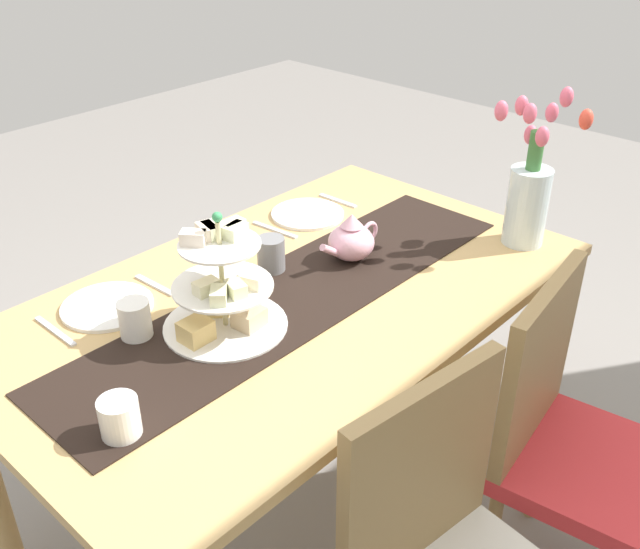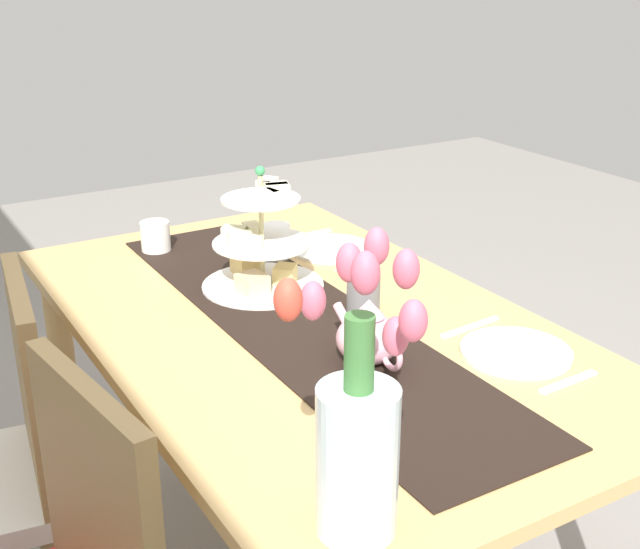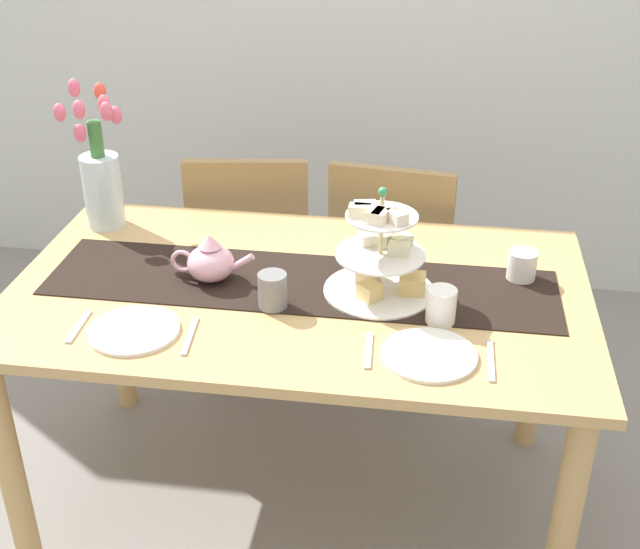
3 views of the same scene
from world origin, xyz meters
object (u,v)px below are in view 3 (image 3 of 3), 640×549
tiered_cake_stand (382,258)px  dinner_plate_right (429,355)px  teapot (210,261)px  tulip_vase (101,177)px  chair_left (252,253)px  fork_left (79,326)px  mug_white_text (441,306)px  dining_table (300,321)px  fork_right (368,350)px  dinner_plate_left (134,330)px  knife_left (190,336)px  mug_grey (273,290)px  chair_right (394,263)px  knife_right (491,361)px  cream_jug (522,266)px

tiered_cake_stand → dinner_plate_right: (0.14, -0.29, -0.10)m
teapot → tulip_vase: (-0.42, 0.30, 0.10)m
chair_left → fork_left: (-0.22, -0.98, 0.28)m
tulip_vase → mug_white_text: tulip_vase is taller
dining_table → fork_right: fork_right is taller
tulip_vase → fork_left: bearing=-75.5°
chair_left → fork_left: chair_left is taller
chair_left → fork_right: chair_left is taller
dinner_plate_left → knife_left: 0.15m
teapot → mug_grey: teapot is taller
dining_table → dinner_plate_right: (0.36, -0.29, 0.12)m
teapot → fork_right: teapot is taller
teapot → mug_white_text: size_ratio=2.51×
tiered_cake_stand → dinner_plate_left: tiered_cake_stand is taller
chair_right → dinner_plate_left: chair_right is taller
tiered_cake_stand → dinner_plate_right: size_ratio=1.32×
dinner_plate_left → mug_grey: bearing=27.7°
dining_table → dinner_plate_right: 0.48m
fork_right → knife_right: same height
tulip_vase → mug_grey: (0.62, -0.42, -0.11)m
cream_jug → mug_white_text: mug_white_text is taller
cream_jug → knife_right: 0.43m
fork_left → mug_grey: bearing=19.8°
dinner_plate_right → fork_right: dinner_plate_right is taller
teapot → knife_left: teapot is taller
knife_right → cream_jug: bearing=77.4°
mug_grey → chair_left: bearing=107.0°
knife_left → knife_right: size_ratio=1.00×
chair_left → knife_right: chair_left is taller
knife_right → mug_white_text: (-0.12, 0.16, 0.04)m
mug_white_text → dining_table: bearing=161.9°
chair_right → mug_grey: chair_right is taller
teapot → mug_white_text: bearing=-11.3°
chair_left → fork_left: bearing=-102.5°
chair_left → dinner_plate_left: 1.02m
teapot → fork_left: 0.40m
chair_left → dinner_plate_right: 1.21m
tulip_vase → dinner_plate_left: tulip_vase is taller
chair_left → mug_white_text: bearing=-50.2°
dining_table → cream_jug: (0.60, 0.13, 0.15)m
fork_right → chair_right: bearing=89.6°
fork_left → knife_right: (1.02, 0.00, 0.00)m
dining_table → dinner_plate_left: (-0.37, -0.29, 0.12)m
knife_left → fork_right: same height
chair_left → tiered_cake_stand: size_ratio=2.99×
tiered_cake_stand → teapot: tiered_cake_stand is taller
teapot → knife_left: bearing=-85.6°
tulip_vase → cream_jug: 1.29m
fork_left → dinner_plate_right: 0.88m
tiered_cake_stand → mug_white_text: tiered_cake_stand is taller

